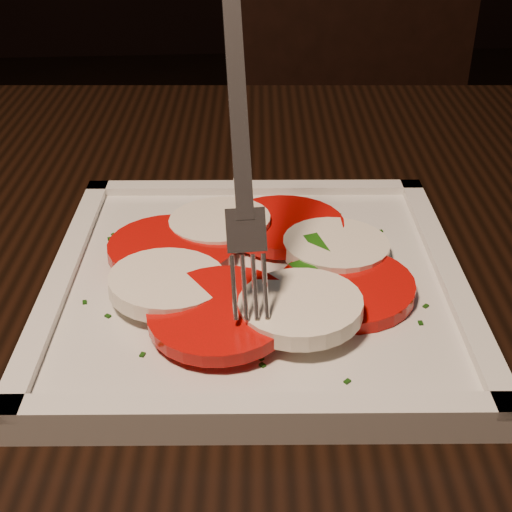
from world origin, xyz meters
The scene contains 5 objects.
table centered at (0.30, -0.26, 0.65)m, with size 1.25×0.88×0.75m.
chair centered at (0.47, 0.42, 0.53)m, with size 0.46×0.46×0.93m.
plate centered at (0.24, -0.29, 0.76)m, with size 0.26×0.26×0.01m, color silver.
caprese_salad centered at (0.24, -0.29, 0.77)m, with size 0.21×0.22×0.02m.
fork centered at (0.23, -0.30, 0.87)m, with size 0.04×0.11×0.17m, color white, non-canonical shape.
Camera 1 is at (0.21, -0.67, 1.01)m, focal length 50.00 mm.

